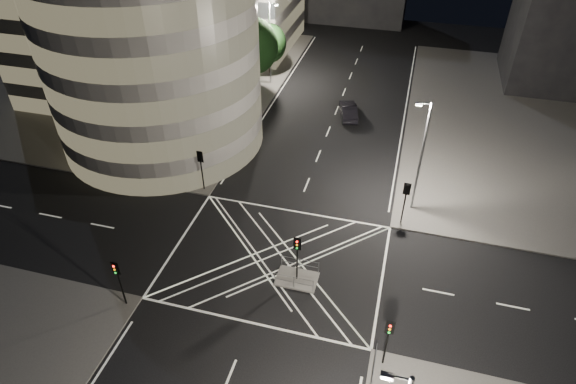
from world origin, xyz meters
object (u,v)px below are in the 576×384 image
(traffic_signal_fr, at_px, (406,196))
(traffic_signal_nr, at_px, (388,335))
(street_lamp_left_far, at_px, (270,41))
(central_island, at_px, (297,279))
(sedan, at_px, (348,111))
(traffic_signal_fl, at_px, (201,163))
(traffic_signal_island, at_px, (297,251))
(traffic_signal_nl, at_px, (118,276))
(street_lamp_left_near, at_px, (214,108))
(street_lamp_right_far, at_px, (421,155))

(traffic_signal_fr, bearing_deg, traffic_signal_nr, -90.00)
(traffic_signal_fr, height_order, street_lamp_left_far, street_lamp_left_far)
(central_island, relative_size, sedan, 0.62)
(traffic_signal_nr, distance_m, sedan, 31.54)
(traffic_signal_fl, relative_size, traffic_signal_fr, 1.00)
(traffic_signal_island, bearing_deg, traffic_signal_nr, -37.93)
(traffic_signal_nr, xyz_separation_m, sedan, (-7.30, 30.61, -2.11))
(traffic_signal_nl, xyz_separation_m, street_lamp_left_near, (-0.64, 18.80, 2.63))
(traffic_signal_nr, distance_m, traffic_signal_island, 8.62)
(central_island, bearing_deg, traffic_signal_nl, -153.86)
(central_island, distance_m, street_lamp_left_far, 33.95)
(street_lamp_left_far, distance_m, sedan, 13.43)
(sedan, bearing_deg, street_lamp_right_far, 102.82)
(traffic_signal_nr, bearing_deg, traffic_signal_nl, 180.00)
(sedan, bearing_deg, traffic_signal_island, 75.77)
(traffic_signal_fl, distance_m, street_lamp_left_near, 5.86)
(traffic_signal_nl, distance_m, traffic_signal_island, 12.03)
(traffic_signal_nr, height_order, sedan, traffic_signal_nr)
(traffic_signal_island, xyz_separation_m, street_lamp_left_far, (-11.44, 31.50, 2.63))
(traffic_signal_fr, relative_size, traffic_signal_island, 1.00)
(traffic_signal_nl, height_order, traffic_signal_island, same)
(traffic_signal_fr, xyz_separation_m, street_lamp_left_far, (-18.24, 23.20, 2.63))
(traffic_signal_fr, bearing_deg, traffic_signal_fl, 180.00)
(traffic_signal_nr, relative_size, traffic_signal_island, 1.00)
(traffic_signal_fr, bearing_deg, street_lamp_left_near, 164.08)
(traffic_signal_fr, distance_m, street_lamp_right_far, 3.48)
(street_lamp_right_far, bearing_deg, street_lamp_left_far, 131.94)
(central_island, height_order, traffic_signal_nr, traffic_signal_nr)
(central_island, bearing_deg, sedan, 91.13)
(street_lamp_left_near, distance_m, sedan, 16.78)
(traffic_signal_nr, height_order, traffic_signal_island, same)
(traffic_signal_fr, relative_size, street_lamp_left_near, 0.40)
(traffic_signal_fr, height_order, traffic_signal_island, same)
(central_island, bearing_deg, street_lamp_left_near, 130.27)
(traffic_signal_nl, bearing_deg, sedan, 71.40)
(central_island, height_order, sedan, sedan)
(sedan, bearing_deg, traffic_signal_fl, 43.45)
(traffic_signal_fr, height_order, traffic_signal_nr, same)
(traffic_signal_fl, relative_size, street_lamp_left_far, 0.40)
(central_island, relative_size, traffic_signal_nl, 0.75)
(central_island, distance_m, traffic_signal_fl, 13.91)
(traffic_signal_fl, relative_size, street_lamp_right_far, 0.40)
(street_lamp_left_far, bearing_deg, traffic_signal_island, -70.05)
(central_island, relative_size, traffic_signal_island, 0.75)
(street_lamp_left_far, bearing_deg, traffic_signal_fl, -88.43)
(traffic_signal_nr, bearing_deg, central_island, 142.07)
(traffic_signal_fl, xyz_separation_m, street_lamp_right_far, (18.24, 2.20, 2.63))
(traffic_signal_fl, xyz_separation_m, traffic_signal_nl, (0.00, -13.60, 0.00))
(traffic_signal_nr, xyz_separation_m, street_lamp_left_near, (-18.24, 18.80, 2.63))
(central_island, xyz_separation_m, street_lamp_right_far, (7.44, 10.50, 5.47))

